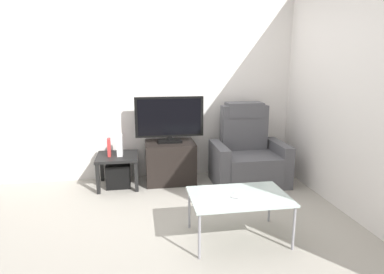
% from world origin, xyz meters
% --- Properties ---
extents(ground_plane, '(6.40, 6.40, 0.00)m').
position_xyz_m(ground_plane, '(0.00, 0.00, 0.00)').
color(ground_plane, '#9E998E').
extents(wall_back, '(6.40, 0.06, 2.60)m').
position_xyz_m(wall_back, '(0.00, 1.13, 1.30)').
color(wall_back, silver).
rests_on(wall_back, ground).
extents(wall_side, '(0.06, 4.48, 2.60)m').
position_xyz_m(wall_side, '(1.88, 0.00, 1.30)').
color(wall_side, silver).
rests_on(wall_side, ground).
extents(tv_stand, '(0.67, 0.49, 0.56)m').
position_xyz_m(tv_stand, '(0.06, 0.82, 0.28)').
color(tv_stand, black).
rests_on(tv_stand, ground).
extents(television, '(0.92, 0.20, 0.62)m').
position_xyz_m(television, '(0.06, 0.84, 0.89)').
color(television, black).
rests_on(television, tv_stand).
extents(recliner_armchair, '(0.98, 0.78, 1.08)m').
position_xyz_m(recliner_armchair, '(1.11, 0.65, 0.37)').
color(recliner_armchair, '#515156').
rests_on(recliner_armchair, ground).
extents(side_table, '(0.54, 0.54, 0.43)m').
position_xyz_m(side_table, '(-0.65, 0.77, 0.36)').
color(side_table, black).
rests_on(side_table, ground).
extents(subwoofer_box, '(0.31, 0.31, 0.31)m').
position_xyz_m(subwoofer_box, '(-0.65, 0.77, 0.16)').
color(subwoofer_box, black).
rests_on(subwoofer_box, ground).
extents(book_upright, '(0.04, 0.11, 0.24)m').
position_xyz_m(book_upright, '(-0.75, 0.75, 0.54)').
color(book_upright, red).
rests_on(book_upright, side_table).
extents(game_console, '(0.07, 0.20, 0.26)m').
position_xyz_m(game_console, '(-0.61, 0.78, 0.56)').
color(game_console, white).
rests_on(game_console, side_table).
extents(coffee_table, '(0.90, 0.60, 0.43)m').
position_xyz_m(coffee_table, '(0.53, -0.78, 0.40)').
color(coffee_table, '#B2C6C1').
rests_on(coffee_table, ground).
extents(cell_phone, '(0.14, 0.16, 0.01)m').
position_xyz_m(cell_phone, '(0.51, -0.78, 0.43)').
color(cell_phone, '#B7B7BC').
rests_on(cell_phone, coffee_table).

